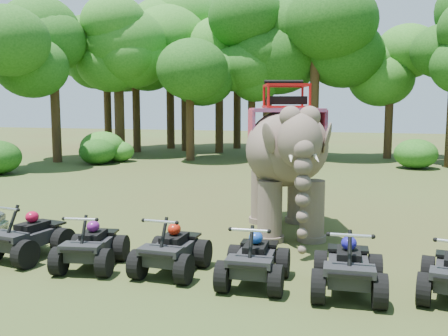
% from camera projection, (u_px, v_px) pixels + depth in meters
% --- Properties ---
extents(ground, '(110.00, 110.00, 0.00)m').
position_uv_depth(ground, '(210.00, 254.00, 11.77)').
color(ground, '#47381E').
rests_on(ground, ground).
extents(elephant, '(3.61, 5.38, 4.16)m').
position_uv_depth(elephant, '(286.00, 157.00, 13.66)').
color(elephant, brown).
rests_on(elephant, ground).
extents(atv_0, '(1.54, 1.94, 1.31)m').
position_uv_depth(atv_0, '(27.00, 230.00, 11.38)').
color(atv_0, black).
rests_on(atv_0, ground).
extents(atv_1, '(1.48, 1.84, 1.23)m').
position_uv_depth(atv_1, '(91.00, 240.00, 10.71)').
color(atv_1, black).
rests_on(atv_1, ground).
extents(atv_2, '(1.26, 1.72, 1.26)m').
position_uv_depth(atv_2, '(171.00, 243.00, 10.38)').
color(atv_2, black).
rests_on(atv_2, ground).
extents(atv_3, '(1.33, 1.76, 1.26)m').
position_uv_depth(atv_3, '(254.00, 253.00, 9.71)').
color(atv_3, black).
rests_on(atv_3, ground).
extents(atv_4, '(1.40, 1.85, 1.31)m').
position_uv_depth(atv_4, '(349.00, 260.00, 9.19)').
color(atv_4, black).
rests_on(atv_4, ground).
extents(tree_0, '(6.62, 6.62, 9.46)m').
position_uv_depth(tree_0, '(315.00, 85.00, 31.28)').
color(tree_0, '#195114').
rests_on(tree_0, ground).
extents(tree_1, '(5.32, 5.32, 7.59)m').
position_uv_depth(tree_1, '(389.00, 100.00, 32.38)').
color(tree_1, '#195114').
rests_on(tree_1, ground).
extents(tree_26, '(6.06, 6.06, 8.65)m').
position_uv_depth(tree_26, '(55.00, 91.00, 30.17)').
color(tree_26, '#195114').
rests_on(tree_26, ground).
extents(tree_27, '(6.74, 6.74, 9.63)m').
position_uv_depth(tree_27, '(119.00, 85.00, 33.63)').
color(tree_27, '#195114').
rests_on(tree_27, ground).
extents(tree_28, '(5.37, 5.37, 7.68)m').
position_uv_depth(tree_28, '(190.00, 99.00, 31.20)').
color(tree_28, '#195114').
rests_on(tree_28, ground).
extents(tree_29, '(4.66, 4.66, 6.66)m').
position_uv_depth(tree_29, '(252.00, 107.00, 33.44)').
color(tree_29, '#195114').
rests_on(tree_29, ground).
extents(tree_30, '(6.42, 6.42, 9.17)m').
position_uv_depth(tree_30, '(107.00, 91.00, 38.69)').
color(tree_30, '#195114').
rests_on(tree_30, ground).
extents(tree_34, '(6.72, 6.72, 9.61)m').
position_uv_depth(tree_34, '(219.00, 87.00, 36.35)').
color(tree_34, '#195114').
rests_on(tree_34, ground).
extents(tree_35, '(6.22, 6.22, 8.89)m').
position_uv_depth(tree_35, '(136.00, 92.00, 36.72)').
color(tree_35, '#195114').
rests_on(tree_35, ground).
extents(tree_36, '(7.68, 7.68, 10.97)m').
position_uv_depth(tree_36, '(170.00, 80.00, 39.70)').
color(tree_36, '#195114').
rests_on(tree_36, ground).
extents(tree_37, '(6.98, 6.98, 9.98)m').
position_uv_depth(tree_37, '(237.00, 86.00, 39.83)').
color(tree_37, '#195114').
rests_on(tree_37, ground).
extents(tree_40, '(6.54, 6.54, 9.35)m').
position_uv_depth(tree_40, '(118.00, 88.00, 34.54)').
color(tree_40, '#195114').
rests_on(tree_40, ground).
extents(tree_41, '(7.65, 7.65, 10.92)m').
position_uv_depth(tree_41, '(185.00, 79.00, 37.62)').
color(tree_41, '#195114').
rests_on(tree_41, ground).
extents(tree_43, '(6.93, 6.93, 9.90)m').
position_uv_depth(tree_43, '(268.00, 83.00, 33.49)').
color(tree_43, '#195114').
rests_on(tree_43, ground).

